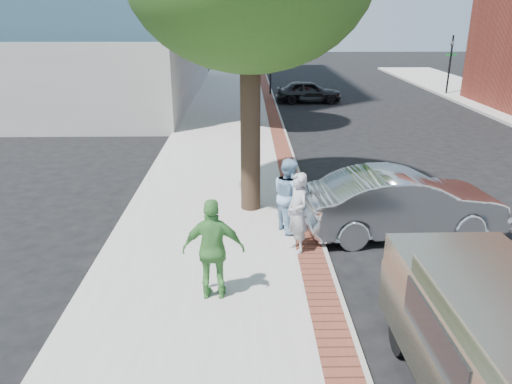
{
  "coord_description": "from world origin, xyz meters",
  "views": [
    {
      "loc": [
        -0.72,
        -10.79,
        5.2
      ],
      "look_at": [
        -0.49,
        0.25,
        1.2
      ],
      "focal_mm": 35.0,
      "sensor_mm": 36.0,
      "label": 1
    }
  ],
  "objects_px": {
    "person_officer": "(289,195)",
    "person_gray": "(298,213)",
    "parking_meter": "(302,191)",
    "van": "(505,355)",
    "bg_car": "(308,92)",
    "sedan_silver": "(402,203)",
    "person_green": "(214,250)"
  },
  "relations": [
    {
      "from": "sedan_silver",
      "to": "bg_car",
      "type": "relative_size",
      "value": 1.25
    },
    {
      "from": "bg_car",
      "to": "van",
      "type": "bearing_deg",
      "value": 177.73
    },
    {
      "from": "parking_meter",
      "to": "bg_car",
      "type": "distance_m",
      "value": 19.31
    },
    {
      "from": "parking_meter",
      "to": "person_green",
      "type": "bearing_deg",
      "value": -123.71
    },
    {
      "from": "person_officer",
      "to": "bg_car",
      "type": "distance_m",
      "value": 19.21
    },
    {
      "from": "person_gray",
      "to": "sedan_silver",
      "type": "height_order",
      "value": "person_gray"
    },
    {
      "from": "person_green",
      "to": "van",
      "type": "distance_m",
      "value": 4.91
    },
    {
      "from": "sedan_silver",
      "to": "person_officer",
      "type": "bearing_deg",
      "value": 84.04
    },
    {
      "from": "bg_car",
      "to": "parking_meter",
      "type": "bearing_deg",
      "value": 171.42
    },
    {
      "from": "person_officer",
      "to": "bg_car",
      "type": "bearing_deg",
      "value": -29.74
    },
    {
      "from": "parking_meter",
      "to": "person_gray",
      "type": "relative_size",
      "value": 0.81
    },
    {
      "from": "sedan_silver",
      "to": "person_green",
      "type": "bearing_deg",
      "value": 117.71
    },
    {
      "from": "bg_car",
      "to": "van",
      "type": "height_order",
      "value": "van"
    },
    {
      "from": "parking_meter",
      "to": "sedan_silver",
      "type": "distance_m",
      "value": 2.54
    },
    {
      "from": "person_officer",
      "to": "person_green",
      "type": "bearing_deg",
      "value": 130.27
    },
    {
      "from": "parking_meter",
      "to": "van",
      "type": "relative_size",
      "value": 0.29
    },
    {
      "from": "parking_meter",
      "to": "person_officer",
      "type": "relative_size",
      "value": 0.81
    },
    {
      "from": "parking_meter",
      "to": "person_gray",
      "type": "xyz_separation_m",
      "value": [
        -0.2,
        -1.01,
        -0.14
      ]
    },
    {
      "from": "person_gray",
      "to": "van",
      "type": "height_order",
      "value": "person_gray"
    },
    {
      "from": "sedan_silver",
      "to": "van",
      "type": "relative_size",
      "value": 0.95
    },
    {
      "from": "bg_car",
      "to": "sedan_silver",
      "type": "bearing_deg",
      "value": 178.85
    },
    {
      "from": "sedan_silver",
      "to": "bg_car",
      "type": "bearing_deg",
      "value": -7.04
    },
    {
      "from": "person_officer",
      "to": "person_gray",
      "type": "bearing_deg",
      "value": 163.41
    },
    {
      "from": "sedan_silver",
      "to": "van",
      "type": "xyz_separation_m",
      "value": [
        -0.48,
        -6.01,
        0.23
      ]
    },
    {
      "from": "person_green",
      "to": "van",
      "type": "xyz_separation_m",
      "value": [
        3.94,
        -2.93,
        -0.09
      ]
    },
    {
      "from": "person_officer",
      "to": "bg_car",
      "type": "height_order",
      "value": "person_officer"
    },
    {
      "from": "person_gray",
      "to": "van",
      "type": "bearing_deg",
      "value": 3.57
    },
    {
      "from": "van",
      "to": "parking_meter",
      "type": "bearing_deg",
      "value": 108.39
    },
    {
      "from": "sedan_silver",
      "to": "person_gray",
      "type": "bearing_deg",
      "value": 107.01
    },
    {
      "from": "parking_meter",
      "to": "person_gray",
      "type": "bearing_deg",
      "value": -101.17
    },
    {
      "from": "bg_car",
      "to": "van",
      "type": "xyz_separation_m",
      "value": [
        -0.45,
        -24.95,
        0.36
      ]
    },
    {
      "from": "person_officer",
      "to": "sedan_silver",
      "type": "height_order",
      "value": "person_officer"
    }
  ]
}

